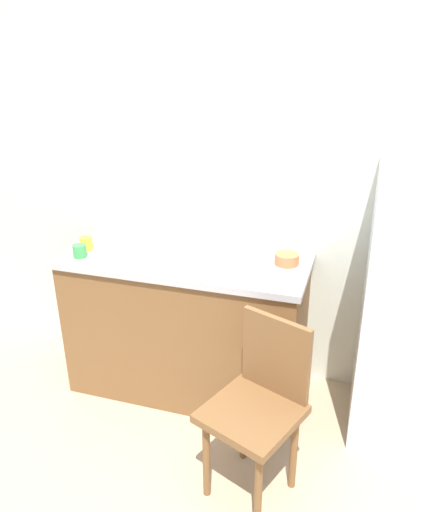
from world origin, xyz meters
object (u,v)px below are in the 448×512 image
object	(u,v)px
refrigerator	(418,310)
dish_tray	(210,257)
chair	(259,402)
cup_yellow	(86,244)
cup_green	(80,251)
terracotta_bowl	(287,259)

from	to	relation	value
refrigerator	dish_tray	distance (m)	1.15
chair	cup_yellow	world-z (taller)	cup_yellow
refrigerator	chair	size ratio (longest dim) A/B	1.68
refrigerator	cup_green	distance (m)	1.90
refrigerator	chair	world-z (taller)	refrigerator
terracotta_bowl	cup_green	distance (m)	1.19
dish_tray	cup_yellow	distance (m)	0.76
terracotta_bowl	refrigerator	bearing A→B (deg)	-3.93
cup_yellow	refrigerator	bearing A→B (deg)	2.62
dish_tray	terracotta_bowl	world-z (taller)	terracotta_bowl
refrigerator	dish_tray	bearing A→B (deg)	-178.32
cup_green	dish_tray	bearing A→B (deg)	12.50
terracotta_bowl	cup_yellow	xyz separation A→B (m)	(-1.19, -0.14, 0.01)
dish_tray	cup_yellow	size ratio (longest dim) A/B	3.50
chair	cup_green	size ratio (longest dim) A/B	11.55
refrigerator	cup_green	size ratio (longest dim) A/B	19.45
chair	dish_tray	bearing A→B (deg)	147.63
terracotta_bowl	dish_tray	bearing A→B (deg)	-169.09
dish_tray	cup_green	bearing A→B (deg)	-167.50
cup_green	cup_yellow	size ratio (longest dim) A/B	0.96
dish_tray	cup_yellow	bearing A→B (deg)	-175.97
chair	terracotta_bowl	world-z (taller)	terracotta_bowl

